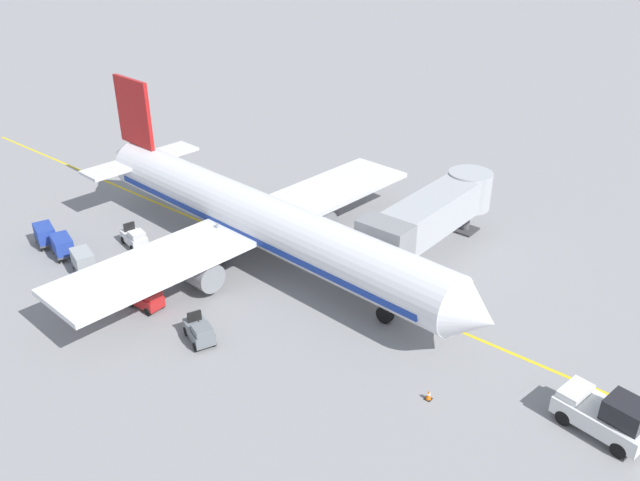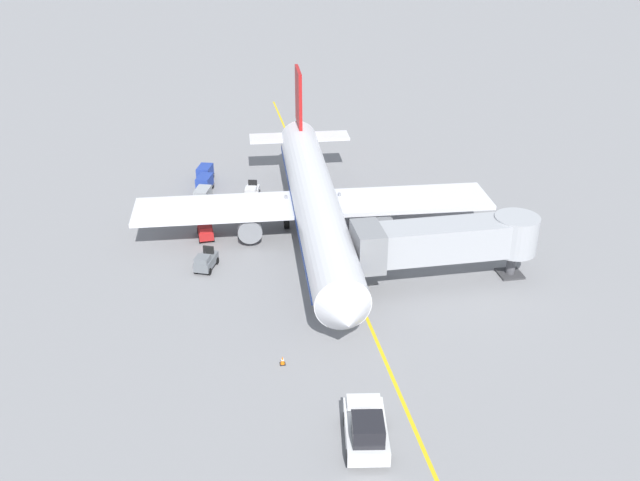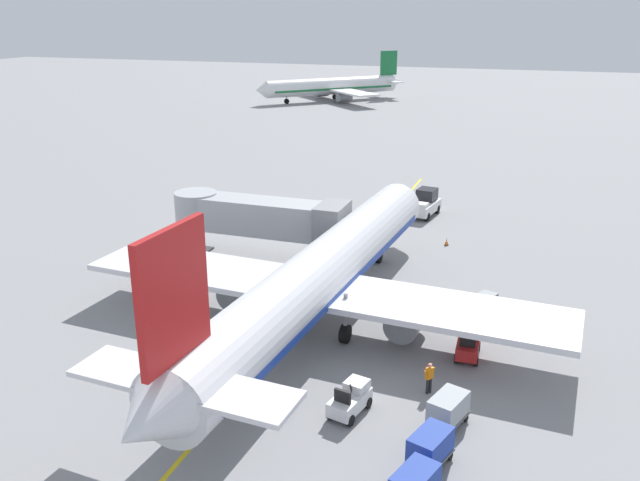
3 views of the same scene
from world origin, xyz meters
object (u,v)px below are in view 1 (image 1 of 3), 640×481
object	(u,v)px
jet_bridge	(432,214)
pushback_tractor	(606,414)
baggage_tug_lead	(200,331)
safety_cone_nose_left	(429,395)
baggage_tug_spare	(134,237)
baggage_cart_third_in_train	(45,234)
ground_crew_wing_walker	(121,264)
baggage_tug_trailing	(146,298)
baggage_cart_front	(83,260)
baggage_cart_second_in_train	(62,245)
parked_airliner	(258,220)

from	to	relation	value
jet_bridge	pushback_tractor	bearing A→B (deg)	58.28
baggage_tug_lead	safety_cone_nose_left	bearing A→B (deg)	108.14
baggage_tug_lead	baggage_tug_spare	size ratio (longest dim) A/B	1.02
baggage_cart_third_in_train	safety_cone_nose_left	xyz separation A→B (m)	(-3.68, 31.15, -0.66)
jet_bridge	pushback_tractor	xyz separation A→B (m)	(9.80, 15.85, -2.36)
ground_crew_wing_walker	safety_cone_nose_left	distance (m)	23.10
baggage_tug_trailing	baggage_tug_spare	distance (m)	8.79
jet_bridge	baggage_tug_lead	xyz separation A→B (m)	(17.53, -5.00, -2.74)
jet_bridge	baggage_cart_third_in_train	bearing A→B (deg)	-53.77
baggage_cart_third_in_train	safety_cone_nose_left	size ratio (longest dim) A/B	5.03
ground_crew_wing_walker	safety_cone_nose_left	xyz separation A→B (m)	(-2.73, 22.92, -0.66)
pushback_tractor	baggage_tug_spare	bearing A→B (deg)	-85.00
baggage_cart_front	baggage_cart_second_in_train	xyz separation A→B (m)	(-0.27, -3.08, 0.00)
jet_bridge	baggage_cart_third_in_train	size ratio (longest dim) A/B	4.71
baggage_tug_lead	ground_crew_wing_walker	distance (m)	10.01
parked_airliner	pushback_tractor	world-z (taller)	parked_airliner
baggage_tug_trailing	ground_crew_wing_walker	size ratio (longest dim) A/B	1.51
baggage_cart_front	baggage_tug_spare	bearing A→B (deg)	-174.70
baggage_cart_second_in_train	baggage_cart_front	bearing A→B (deg)	85.05
baggage_cart_front	safety_cone_nose_left	bearing A→B (deg)	99.09
parked_airliner	baggage_tug_trailing	world-z (taller)	parked_airliner
baggage_tug_lead	baggage_tug_trailing	xyz separation A→B (m)	(-0.17, -5.36, 0.00)
jet_bridge	baggage_cart_second_in_train	bearing A→B (deg)	-50.22
baggage_cart_third_in_train	safety_cone_nose_left	world-z (taller)	baggage_cart_third_in_train
baggage_tug_lead	safety_cone_nose_left	distance (m)	13.72
baggage_tug_lead	safety_cone_nose_left	xyz separation A→B (m)	(-4.27, 13.04, -0.42)
pushback_tractor	baggage_cart_third_in_train	world-z (taller)	pushback_tractor
baggage_tug_spare	ground_crew_wing_walker	bearing A→B (deg)	42.30
baggage_cart_third_in_train	baggage_cart_front	bearing A→B (deg)	86.02
parked_airliner	pushback_tractor	size ratio (longest dim) A/B	7.97
pushback_tractor	ground_crew_wing_walker	size ratio (longest dim) A/B	2.77
parked_airliner	baggage_tug_trailing	distance (m)	9.57
pushback_tractor	baggage_cart_front	xyz separation A→B (m)	(7.53, -33.27, -0.15)
baggage_tug_lead	baggage_cart_third_in_train	bearing A→B (deg)	-91.89
baggage_tug_lead	baggage_cart_front	xyz separation A→B (m)	(-0.20, -12.42, 0.24)
baggage_tug_lead	baggage_cart_second_in_train	xyz separation A→B (m)	(-0.47, -15.50, 0.24)
baggage_tug_trailing	ground_crew_wing_walker	distance (m)	4.73
jet_bridge	baggage_tug_lead	world-z (taller)	jet_bridge
baggage_tug_spare	ground_crew_wing_walker	world-z (taller)	ground_crew_wing_walker
pushback_tractor	safety_cone_nose_left	bearing A→B (deg)	-66.11
safety_cone_nose_left	baggage_cart_third_in_train	bearing A→B (deg)	-83.27
ground_crew_wing_walker	baggage_cart_second_in_train	bearing A→B (deg)	-79.17
jet_bridge	safety_cone_nose_left	bearing A→B (deg)	31.21
safety_cone_nose_left	baggage_tug_lead	bearing A→B (deg)	-71.86
ground_crew_wing_walker	parked_airliner	bearing A→B (deg)	143.83
baggage_tug_lead	baggage_tug_trailing	distance (m)	5.36
parked_airliner	baggage_cart_third_in_train	size ratio (longest dim) A/B	12.57
parked_airliner	baggage_cart_third_in_train	distance (m)	16.60
baggage_tug_spare	baggage_cart_third_in_train	size ratio (longest dim) A/B	0.91
parked_airliner	baggage_cart_front	bearing A→B (deg)	-42.01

